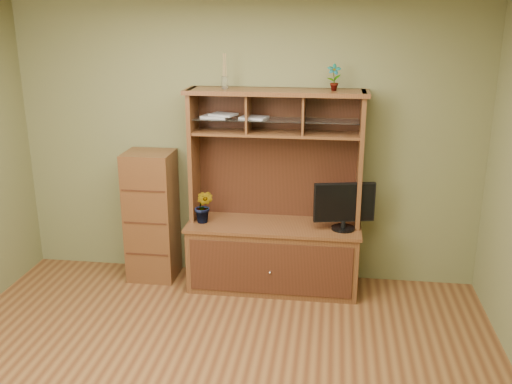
# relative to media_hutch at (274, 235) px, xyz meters

# --- Properties ---
(room) EXTENTS (4.54, 4.04, 2.74)m
(room) POSITION_rel_media_hutch_xyz_m (-0.31, -1.73, 0.83)
(room) COLOR #562F18
(room) RESTS_ON ground
(media_hutch) EXTENTS (1.66, 0.61, 1.90)m
(media_hutch) POSITION_rel_media_hutch_xyz_m (0.00, 0.00, 0.00)
(media_hutch) COLOR #4D2A16
(media_hutch) RESTS_ON room
(monitor) EXTENTS (0.56, 0.22, 0.44)m
(monitor) POSITION_rel_media_hutch_xyz_m (0.65, -0.08, 0.36)
(monitor) COLOR black
(monitor) RESTS_ON media_hutch
(orchid_plant) EXTENTS (0.20, 0.18, 0.32)m
(orchid_plant) POSITION_rel_media_hutch_xyz_m (-0.66, -0.08, 0.29)
(orchid_plant) COLOR #2D5D20
(orchid_plant) RESTS_ON media_hutch
(top_plant) EXTENTS (0.13, 0.09, 0.23)m
(top_plant) POSITION_rel_media_hutch_xyz_m (0.51, 0.08, 1.50)
(top_plant) COLOR #416B25
(top_plant) RESTS_ON media_hutch
(reed_diffuser) EXTENTS (0.06, 0.06, 0.31)m
(reed_diffuser) POSITION_rel_media_hutch_xyz_m (-0.47, 0.08, 1.50)
(reed_diffuser) COLOR silver
(reed_diffuser) RESTS_ON media_hutch
(magazines) EXTENTS (0.63, 0.24, 0.04)m
(magazines) POSITION_rel_media_hutch_xyz_m (-0.42, 0.08, 1.13)
(magazines) COLOR #A9A8AD
(magazines) RESTS_ON media_hutch
(side_cabinet) EXTENTS (0.46, 0.42, 1.29)m
(side_cabinet) POSITION_rel_media_hutch_xyz_m (-1.22, 0.04, 0.12)
(side_cabinet) COLOR #4D2A16
(side_cabinet) RESTS_ON room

